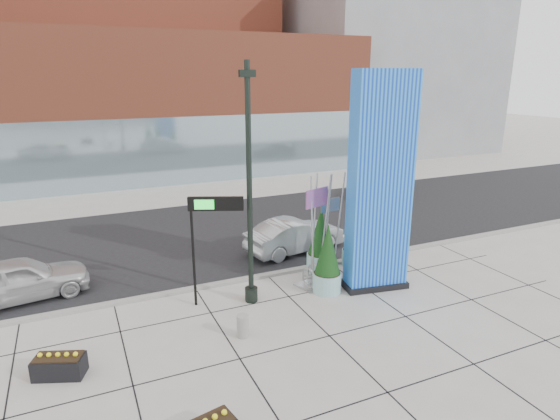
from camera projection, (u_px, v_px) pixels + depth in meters
name	position (u px, v px, depth m)	size (l,w,h in m)	color
ground	(287.00, 328.00, 15.25)	(160.00, 160.00, 0.00)	#9E9991
street_asphalt	(205.00, 235.00, 24.00)	(80.00, 12.00, 0.02)	black
curb_edge	(245.00, 279.00, 18.73)	(80.00, 0.30, 0.12)	gray
tower_podium	(157.00, 106.00, 37.73)	(34.00, 10.00, 11.00)	#A64930
tower_glass_front	(171.00, 152.00, 34.37)	(34.00, 0.60, 5.00)	#8CA5B2
building_grey_parking	(378.00, 64.00, 51.03)	(20.00, 18.00, 18.00)	slate
blue_pylon	(380.00, 188.00, 17.13)	(2.59, 1.47, 8.15)	#0C31BE
lamp_post	(250.00, 211.00, 16.11)	(0.55, 0.46, 8.40)	black
public_art_sculpture	(321.00, 255.00, 18.24)	(2.12, 1.42, 4.41)	#ADB0B2
concrete_bollard	(243.00, 326.00, 14.65)	(0.38, 0.38, 0.73)	gray
overhead_street_sign	(211.00, 211.00, 16.10)	(1.80, 0.88, 3.99)	black
round_planter_east	(354.00, 239.00, 19.99)	(0.99, 0.99, 2.47)	#90C2C2
round_planter_mid	(320.00, 241.00, 19.30)	(1.12, 1.12, 2.79)	#90C2C2
round_planter_west	(328.00, 260.00, 17.46)	(1.08, 1.08, 2.69)	#90C2C2
box_planter_north	(59.00, 365.00, 12.73)	(1.47, 1.10, 0.73)	black
car_white_west	(19.00, 280.00, 16.93)	(1.89, 4.70, 1.60)	silver
car_silver_mid	(295.00, 236.00, 21.62)	(1.65, 4.74, 1.56)	#AAADB2
car_dark_east	(379.00, 187.00, 31.60)	(1.84, 4.52, 1.31)	black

